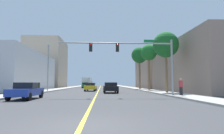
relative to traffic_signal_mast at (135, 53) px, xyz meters
The scene contains 19 objects.
ground 29.21m from the traffic_signal_mast, 97.78° to the left, with size 192.00×192.00×0.00m, color #38383A.
sidewalk_left 31.56m from the traffic_signal_mast, 113.78° to the left, with size 2.76×168.00×0.15m, color #9E9B93.
sidewalk_right 29.33m from the traffic_signal_mast, 80.49° to the left, with size 2.76×168.00×0.15m, color #9E9B93.
lane_marking_center 29.20m from the traffic_signal_mast, 97.78° to the left, with size 0.16×144.00×0.01m, color yellow.
building_left_near 29.60m from the traffic_signal_mast, 136.97° to the left, with size 12.37×23.43×7.40m, color silver.
building_left_far 47.96m from the traffic_signal_mast, 115.57° to the left, with size 10.42×14.94×14.67m, color tan.
building_right_near 18.15m from the traffic_signal_mast, 38.66° to the left, with size 13.06×23.12×7.90m, color gray.
building_right_far 38.37m from the traffic_signal_mast, 69.89° to the left, with size 11.11×17.39×9.57m, color gray.
traffic_signal_mast is the anchor object (origin of this frame).
street_lamp 16.58m from the traffic_signal_mast, 134.99° to the left, with size 0.56×0.28×7.49m.
palm_near 7.88m from the traffic_signal_mast, 48.14° to the left, with size 3.36×3.36×7.91m.
palm_mid 15.38m from the traffic_signal_mast, 71.22° to the left, with size 2.84×2.84×7.98m.
palm_far 23.83m from the traffic_signal_mast, 78.04° to the left, with size 3.49×3.49×9.06m.
car_green 36.44m from the traffic_signal_mast, 102.51° to the left, with size 2.07×4.13×1.51m.
car_black 8.82m from the traffic_signal_mast, 105.18° to the left, with size 1.96×4.59×1.43m.
car_yellow 15.72m from the traffic_signal_mast, 109.79° to the left, with size 1.94×4.56×1.38m.
car_blue 10.59m from the traffic_signal_mast, 164.96° to the right, with size 1.82×4.25×1.39m.
delivery_truck 43.82m from the traffic_signal_mast, 100.47° to the left, with size 2.70×8.36×2.95m.
pedestrian 5.72m from the traffic_signal_mast, ahead, with size 0.38×0.38×1.66m.
Camera 1 is at (0.65, -6.28, 1.34)m, focal length 31.84 mm.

